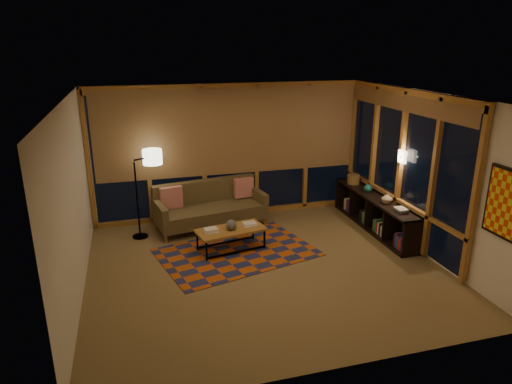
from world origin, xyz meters
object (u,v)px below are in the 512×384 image
object	(u,v)px
coffee_table	(231,239)
sofa	(211,206)
floor_lamp	(137,196)
bookshelf	(374,213)

from	to	relation	value
coffee_table	sofa	bearing A→B (deg)	86.38
floor_lamp	coffee_table	bearing A→B (deg)	-60.70
floor_lamp	bookshelf	size ratio (longest dim) A/B	0.62
sofa	floor_lamp	bearing A→B (deg)	175.63
sofa	coffee_table	distance (m)	1.16
floor_lamp	bookshelf	bearing A→B (deg)	-37.66
sofa	coffee_table	world-z (taller)	sofa
sofa	floor_lamp	xyz separation A→B (m)	(-1.36, -0.13, 0.38)
coffee_table	floor_lamp	xyz separation A→B (m)	(-1.51, 0.99, 0.61)
bookshelf	coffee_table	bearing A→B (deg)	-176.16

